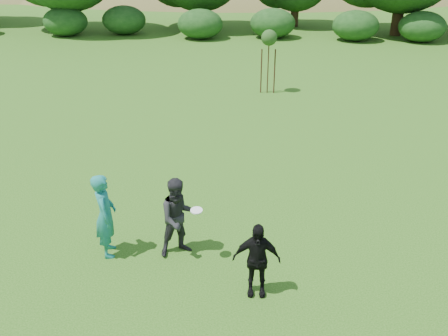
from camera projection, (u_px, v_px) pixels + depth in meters
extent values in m
plane|color=#19470C|center=(212.00, 272.00, 10.98)|extent=(120.00, 120.00, 0.00)
imported|color=#19746F|center=(105.00, 215.00, 11.19)|extent=(0.67, 0.84, 2.02)
imported|color=#242326|center=(179.00, 217.00, 11.22)|extent=(1.16, 1.07, 1.91)
imported|color=black|center=(256.00, 260.00, 10.00)|extent=(0.98, 0.43, 1.65)
cylinder|color=white|center=(196.00, 210.00, 10.83)|extent=(0.27, 0.27, 0.05)
cylinder|color=#392016|center=(268.00, 66.00, 22.42)|extent=(0.05, 0.05, 2.50)
sphere|color=#26491A|center=(269.00, 38.00, 21.88)|extent=(0.70, 0.70, 0.70)
cylinder|color=#3B2117|center=(261.00, 71.00, 22.55)|extent=(0.06, 0.06, 2.00)
cylinder|color=#392016|center=(275.00, 71.00, 22.51)|extent=(0.06, 0.06, 2.00)
ellipsoid|color=olive|center=(107.00, 58.00, 81.03)|extent=(110.00, 70.00, 44.00)
ellipsoid|color=olive|center=(385.00, 74.00, 80.25)|extent=(100.00, 64.00, 52.00)
ellipsoid|color=olive|center=(222.00, 49.00, 66.78)|extent=(80.00, 50.00, 28.00)
cylinder|color=#3A2616|center=(72.00, 10.00, 35.55)|extent=(0.73, 0.73, 3.15)
cylinder|color=#3A2616|center=(201.00, 10.00, 36.72)|extent=(0.68, 0.68, 2.80)
cylinder|color=#3A2616|center=(295.00, 11.00, 38.08)|extent=(0.60, 0.60, 2.27)
cylinder|color=#3A2616|center=(399.00, 11.00, 34.61)|extent=(0.76, 0.76, 3.32)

